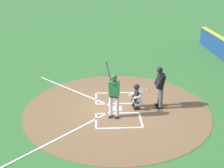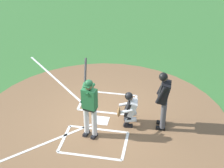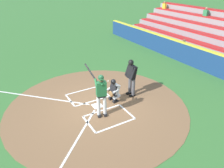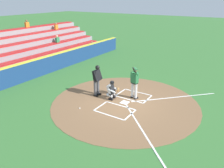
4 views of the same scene
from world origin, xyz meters
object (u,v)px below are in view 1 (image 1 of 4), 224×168
(catcher, at_px, (137,96))
(plate_umpire, at_px, (160,85))
(batter, at_px, (114,92))
(baseball, at_px, (147,90))

(catcher, height_order, plate_umpire, plate_umpire)
(batter, relative_size, baseball, 28.76)
(plate_umpire, bearing_deg, baseball, 6.30)
(batter, bearing_deg, baseball, -34.52)
(plate_umpire, height_order, baseball, plate_umpire)
(plate_umpire, xyz_separation_m, baseball, (1.86, 0.20, -1.04))
(catcher, xyz_separation_m, baseball, (1.90, -0.78, -0.55))
(plate_umpire, bearing_deg, batter, 111.05)
(batter, relative_size, plate_umpire, 1.14)
(baseball, bearing_deg, catcher, 157.59)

